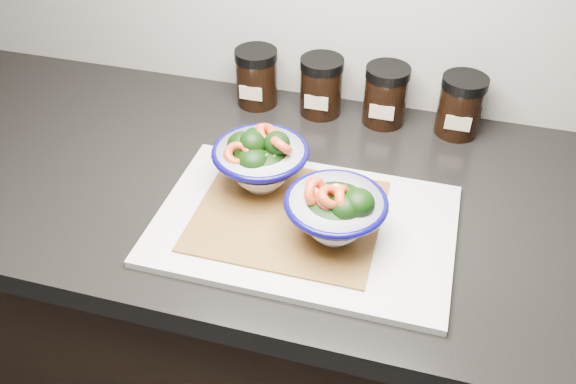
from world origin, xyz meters
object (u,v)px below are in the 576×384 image
(bowl_right, at_px, (336,212))
(spice_jar_c, at_px, (386,95))
(cutting_board, at_px, (304,225))
(spice_jar_b, at_px, (321,86))
(spice_jar_a, at_px, (257,77))
(spice_jar_d, at_px, (461,106))
(bowl_left, at_px, (260,160))

(bowl_right, distance_m, spice_jar_c, 0.35)
(bowl_right, bearing_deg, cutting_board, 157.60)
(spice_jar_b, bearing_deg, bowl_right, -73.42)
(bowl_right, bearing_deg, spice_jar_b, 106.58)
(spice_jar_a, xyz_separation_m, spice_jar_d, (0.39, 0.00, 0.00))
(cutting_board, relative_size, bowl_right, 3.01)
(bowl_left, xyz_separation_m, spice_jar_c, (0.16, 0.27, -0.01))
(bowl_right, bearing_deg, spice_jar_c, 87.09)
(bowl_right, bearing_deg, spice_jar_d, 66.35)
(cutting_board, relative_size, spice_jar_c, 3.98)
(bowl_right, xyz_separation_m, spice_jar_d, (0.15, 0.35, -0.01))
(bowl_left, bearing_deg, spice_jar_d, 41.94)
(spice_jar_b, relative_size, spice_jar_c, 1.00)
(bowl_right, bearing_deg, bowl_left, 148.82)
(bowl_left, height_order, spice_jar_c, bowl_left)
(cutting_board, bearing_deg, spice_jar_a, 118.77)
(cutting_board, relative_size, spice_jar_b, 3.98)
(spice_jar_a, bearing_deg, bowl_left, -71.03)
(bowl_right, xyz_separation_m, spice_jar_b, (-0.10, 0.35, -0.01))
(spice_jar_b, bearing_deg, spice_jar_a, 180.00)
(cutting_board, height_order, spice_jar_a, spice_jar_a)
(bowl_left, bearing_deg, cutting_board, -35.62)
(bowl_right, distance_m, spice_jar_b, 0.37)
(spice_jar_d, bearing_deg, spice_jar_c, 180.00)
(spice_jar_d, bearing_deg, spice_jar_a, 180.00)
(spice_jar_c, bearing_deg, spice_jar_d, 0.00)
(bowl_left, relative_size, spice_jar_d, 1.36)
(spice_jar_c, distance_m, spice_jar_d, 0.14)
(cutting_board, height_order, spice_jar_b, spice_jar_b)
(spice_jar_b, xyz_separation_m, spice_jar_d, (0.26, 0.00, 0.00))
(spice_jar_b, distance_m, spice_jar_d, 0.26)
(bowl_left, xyz_separation_m, bowl_right, (0.14, -0.09, -0.00))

